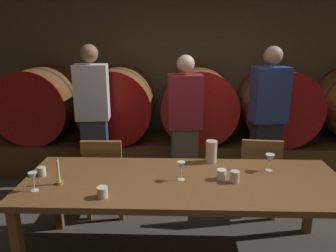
{
  "coord_description": "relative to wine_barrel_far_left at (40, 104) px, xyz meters",
  "views": [
    {
      "loc": [
        -0.28,
        -2.14,
        1.9
      ],
      "look_at": [
        -0.36,
        0.76,
        1.04
      ],
      "focal_mm": 33.82,
      "sensor_mm": 36.0,
      "label": 1
    }
  ],
  "objects": [
    {
      "name": "wine_glass_left",
      "position": [
        0.85,
        -2.16,
        -0.09
      ],
      "size": [
        0.07,
        0.07,
        0.15
      ],
      "color": "silver",
      "rests_on": "dining_table"
    },
    {
      "name": "wine_barrel_center",
      "position": [
        2.23,
        0.0,
        0.0
      ],
      "size": [
        1.01,
        0.82,
        1.01
      ],
      "color": "brown",
      "rests_on": "barrel_shelf"
    },
    {
      "name": "barrel_shelf",
      "position": [
        2.21,
        0.0,
        -0.72
      ],
      "size": [
        5.75,
        0.9,
        0.44
      ],
      "primitive_type": "cube",
      "color": "brown",
      "rests_on": "ground"
    },
    {
      "name": "wine_barrel_left",
      "position": [
        1.1,
        0.0,
        0.0
      ],
      "size": [
        1.01,
        0.82,
        1.01
      ],
      "color": "brown",
      "rests_on": "barrel_shelf"
    },
    {
      "name": "wine_barrel_far_left",
      "position": [
        0.0,
        0.0,
        0.0
      ],
      "size": [
        1.01,
        0.82,
        1.01
      ],
      "color": "brown",
      "rests_on": "barrel_shelf"
    },
    {
      "name": "cup_center_left",
      "position": [
        1.39,
        -2.25,
        -0.15
      ],
      "size": [
        0.08,
        0.08,
        0.08
      ],
      "primitive_type": "cylinder",
      "color": "beige",
      "rests_on": "dining_table"
    },
    {
      "name": "guest_left",
      "position": [
        0.93,
        -0.69,
        -0.02
      ],
      "size": [
        0.4,
        0.28,
        1.78
      ],
      "rotation": [
        0.0,
        0.0,
        3.24
      ],
      "color": "#33384C",
      "rests_on": "ground"
    },
    {
      "name": "dining_table",
      "position": [
        1.99,
        -1.94,
        -0.26
      ],
      "size": [
        2.62,
        0.92,
        0.74
      ],
      "color": "brown",
      "rests_on": "ground"
    },
    {
      "name": "guest_center",
      "position": [
        2.02,
        -0.81,
        -0.08
      ],
      "size": [
        0.4,
        0.27,
        1.67
      ],
      "rotation": [
        0.0,
        0.0,
        3.23
      ],
      "color": "brown",
      "rests_on": "ground"
    },
    {
      "name": "wine_glass_right",
      "position": [
        2.73,
        -1.74,
        -0.09
      ],
      "size": [
        0.08,
        0.08,
        0.15
      ],
      "color": "silver",
      "rests_on": "dining_table"
    },
    {
      "name": "guest_right",
      "position": [
        2.95,
        -0.81,
        -0.03
      ],
      "size": [
        0.41,
        0.3,
        1.77
      ],
      "rotation": [
        0.0,
        0.0,
        3.3
      ],
      "color": "black",
      "rests_on": "ground"
    },
    {
      "name": "chair_left",
      "position": [
        1.18,
        -1.29,
        -0.45
      ],
      "size": [
        0.41,
        0.41,
        0.88
      ],
      "rotation": [
        0.0,
        0.0,
        3.16
      ],
      "color": "brown",
      "rests_on": "ground"
    },
    {
      "name": "pitcher",
      "position": [
        2.25,
        -1.56,
        -0.09
      ],
      "size": [
        0.1,
        0.1,
        0.21
      ],
      "color": "beige",
      "rests_on": "dining_table"
    },
    {
      "name": "cup_far_left",
      "position": [
        0.8,
        -1.9,
        -0.15
      ],
      "size": [
        0.07,
        0.07,
        0.08
      ],
      "primitive_type": "cylinder",
      "color": "silver",
      "rests_on": "dining_table"
    },
    {
      "name": "cup_center_right",
      "position": [
        2.3,
        -1.92,
        -0.15
      ],
      "size": [
        0.08,
        0.08,
        0.09
      ],
      "primitive_type": "cylinder",
      "color": "white",
      "rests_on": "dining_table"
    },
    {
      "name": "wine_barrel_right",
      "position": [
        3.3,
        0.0,
        0.0
      ],
      "size": [
        1.01,
        0.82,
        1.01
      ],
      "color": "brown",
      "rests_on": "barrel_shelf"
    },
    {
      "name": "candle_center",
      "position": [
        1.0,
        -2.05,
        -0.13
      ],
      "size": [
        0.05,
        0.05,
        0.23
      ],
      "color": "olive",
      "rests_on": "dining_table"
    },
    {
      "name": "back_wall",
      "position": [
        2.21,
        0.55,
        0.32
      ],
      "size": [
        6.39,
        0.24,
        2.52
      ],
      "primitive_type": "cube",
      "color": "brown",
      "rests_on": "ground"
    },
    {
      "name": "chair_right",
      "position": [
        2.79,
        -1.22,
        -0.45
      ],
      "size": [
        0.43,
        0.43,
        0.88
      ],
      "rotation": [
        0.0,
        0.0,
        3.06
      ],
      "color": "brown",
      "rests_on": "ground"
    },
    {
      "name": "wine_glass_center",
      "position": [
        1.97,
        -1.94,
        -0.07
      ],
      "size": [
        0.07,
        0.07,
        0.16
      ],
      "color": "silver",
      "rests_on": "dining_table"
    },
    {
      "name": "cup_far_right",
      "position": [
        2.4,
        -1.97,
        -0.15
      ],
      "size": [
        0.07,
        0.07,
        0.1
      ],
      "primitive_type": "cylinder",
      "color": "beige",
      "rests_on": "dining_table"
    }
  ]
}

